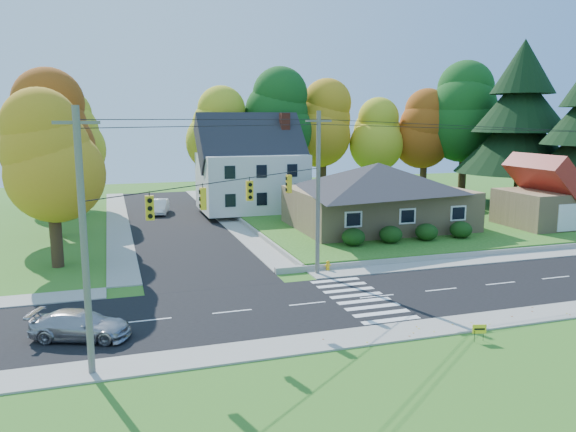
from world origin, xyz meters
name	(u,v)px	position (x,y,z in m)	size (l,w,h in m)	color
ground	(377,297)	(0.00, 0.00, 0.00)	(120.00, 120.00, 0.00)	#3D7923
road_main	(377,297)	(0.00, 0.00, 0.01)	(90.00, 8.00, 0.02)	black
road_cross	(174,222)	(-8.00, 26.00, 0.01)	(8.00, 44.00, 0.02)	black
sidewalk_north	(341,272)	(0.00, 5.00, 0.04)	(90.00, 2.00, 0.08)	#9C9A90
sidewalk_south	(426,328)	(0.00, -5.00, 0.04)	(90.00, 2.00, 0.08)	#9C9A90
lawn	(400,216)	(13.00, 21.00, 0.25)	(30.00, 30.00, 0.50)	#3D7923
ranch_house	(378,194)	(8.00, 16.00, 3.27)	(14.60, 10.60, 5.40)	tan
colonial_house	(252,169)	(0.04, 28.00, 4.58)	(10.40, 8.40, 9.60)	silver
garage	(548,198)	(22.00, 11.99, 2.84)	(7.30, 6.30, 4.60)	tan
hedge_row	(409,233)	(7.50, 9.80, 1.14)	(10.70, 1.70, 1.27)	#163A10
traffic_infrastructure	(366,200)	(-0.15, 1.35, 5.15)	(38.10, 10.66, 10.00)	#666059
tree_lot_0	(219,130)	(-2.00, 34.00, 8.31)	(6.72, 6.72, 12.51)	#3F2A19
tree_lot_1	(275,118)	(4.00, 33.00, 9.61)	(7.84, 7.84, 14.60)	#3F2A19
tree_lot_2	(323,124)	(10.00, 34.00, 8.96)	(7.28, 7.28, 13.56)	#3F2A19
tree_lot_3	(375,135)	(16.00, 33.00, 7.65)	(6.16, 6.16, 11.47)	#3F2A19
tree_lot_4	(425,129)	(22.00, 32.00, 8.31)	(6.72, 6.72, 12.51)	#3F2A19
tree_lot_5	(466,112)	(26.00, 30.00, 10.27)	(8.40, 8.40, 15.64)	#3F2A19
conifer_east_a	(520,120)	(27.00, 22.00, 9.39)	(12.80, 12.80, 16.96)	#3F2A19
tree_west_0	(50,157)	(-17.00, 12.00, 7.15)	(6.16, 6.16, 11.47)	#3F2A19
tree_west_1	(47,132)	(-18.00, 22.00, 8.46)	(7.28, 7.28, 13.56)	#3F2A19
tree_west_2	(69,137)	(-17.00, 32.00, 7.81)	(6.72, 6.72, 12.51)	#3F2A19
tree_west_3	(54,123)	(-19.00, 40.00, 9.11)	(7.84, 7.84, 14.60)	#3F2A19
silver_sedan	(81,325)	(-15.04, -1.44, 0.65)	(1.76, 4.33, 1.26)	#A6A6AC
white_car	(160,207)	(-8.85, 30.97, 0.75)	(1.55, 4.44, 1.46)	white
fire_hydrant	(328,266)	(-0.61, 5.65, 0.33)	(0.39, 0.31, 0.70)	yellow
yard_sign	(479,329)	(1.41, -6.94, 0.54)	(0.60, 0.19, 0.76)	black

